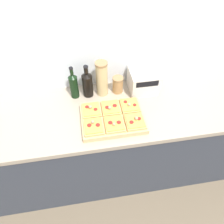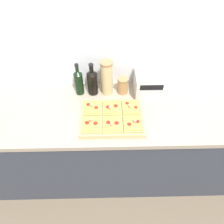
% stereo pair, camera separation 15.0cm
% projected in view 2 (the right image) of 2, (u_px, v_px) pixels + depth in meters
% --- Properties ---
extents(ground_plane, '(12.00, 12.00, 0.00)m').
position_uv_depth(ground_plane, '(120.00, 198.00, 2.12)').
color(ground_plane, brown).
extents(wall_back, '(6.00, 0.06, 2.50)m').
position_uv_depth(wall_back, '(120.00, 45.00, 1.66)').
color(wall_back, silver).
rests_on(wall_back, ground_plane).
extents(kitchen_counter, '(2.63, 0.67, 0.91)m').
position_uv_depth(kitchen_counter, '(119.00, 144.00, 2.00)').
color(kitchen_counter, '#333842').
rests_on(kitchen_counter, ground_plane).
extents(cutting_board, '(0.45, 0.33, 0.04)m').
position_uv_depth(cutting_board, '(112.00, 119.00, 1.58)').
color(cutting_board, tan).
rests_on(cutting_board, kitchen_counter).
extents(pizza_slice_back_left, '(0.13, 0.15, 0.06)m').
position_uv_depth(pizza_slice_back_left, '(92.00, 108.00, 1.61)').
color(pizza_slice_back_left, tan).
rests_on(pizza_slice_back_left, cutting_board).
extents(pizza_slice_back_center, '(0.13, 0.15, 0.05)m').
position_uv_depth(pizza_slice_back_center, '(112.00, 108.00, 1.61)').
color(pizza_slice_back_center, tan).
rests_on(pizza_slice_back_center, cutting_board).
extents(pizza_slice_back_right, '(0.13, 0.15, 0.05)m').
position_uv_depth(pizza_slice_back_right, '(131.00, 107.00, 1.61)').
color(pizza_slice_back_right, tan).
rests_on(pizza_slice_back_right, cutting_board).
extents(pizza_slice_front_left, '(0.13, 0.15, 0.05)m').
position_uv_depth(pizza_slice_front_left, '(91.00, 124.00, 1.50)').
color(pizza_slice_front_left, tan).
rests_on(pizza_slice_front_left, cutting_board).
extents(pizza_slice_front_center, '(0.13, 0.15, 0.05)m').
position_uv_depth(pizza_slice_front_center, '(112.00, 124.00, 1.50)').
color(pizza_slice_front_center, tan).
rests_on(pizza_slice_front_center, cutting_board).
extents(pizza_slice_front_right, '(0.13, 0.15, 0.05)m').
position_uv_depth(pizza_slice_front_right, '(133.00, 124.00, 1.50)').
color(pizza_slice_front_right, tan).
rests_on(pizza_slice_front_right, cutting_board).
extents(olive_oil_bottle, '(0.07, 0.07, 0.28)m').
position_uv_depth(olive_oil_bottle, '(79.00, 82.00, 1.71)').
color(olive_oil_bottle, black).
rests_on(olive_oil_bottle, kitchen_counter).
extents(wine_bottle, '(0.08, 0.08, 0.28)m').
position_uv_depth(wine_bottle, '(92.00, 82.00, 1.71)').
color(wine_bottle, black).
rests_on(wine_bottle, kitchen_counter).
extents(grain_jar_tall, '(0.09, 0.09, 0.30)m').
position_uv_depth(grain_jar_tall, '(107.00, 78.00, 1.69)').
color(grain_jar_tall, tan).
rests_on(grain_jar_tall, kitchen_counter).
extents(grain_jar_short, '(0.09, 0.09, 0.14)m').
position_uv_depth(grain_jar_short, '(123.00, 85.00, 1.75)').
color(grain_jar_short, '#AD7F4C').
rests_on(grain_jar_short, kitchen_counter).
extents(toaster_oven, '(0.24, 0.21, 0.18)m').
position_uv_depth(toaster_oven, '(149.00, 84.00, 1.73)').
color(toaster_oven, beige).
rests_on(toaster_oven, kitchen_counter).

